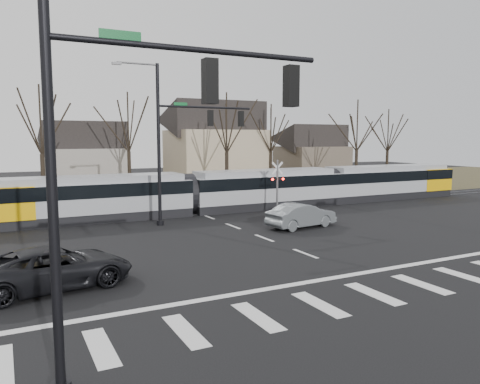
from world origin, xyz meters
name	(u,v)px	position (x,y,z in m)	size (l,w,h in m)	color
ground	(331,263)	(0.00, 0.00, 0.00)	(140.00, 140.00, 0.00)	black
grass_verge	(141,191)	(0.00, 32.00, 0.01)	(140.00, 28.00, 0.01)	#38331E
crosswalk	(398,289)	(0.00, -4.00, 0.01)	(27.00, 2.60, 0.01)	silver
stop_line	(358,274)	(0.00, -1.80, 0.01)	(28.00, 0.35, 0.01)	silver
lane_dashes	(198,213)	(0.00, 16.00, 0.01)	(0.18, 30.00, 0.01)	silver
rail_pair	(199,213)	(0.00, 15.80, 0.03)	(90.00, 1.52, 0.06)	#59595E
tram	(264,187)	(5.69, 16.00, 1.67)	(40.42, 3.00, 3.06)	gray
sedan	(301,215)	(3.65, 7.68, 0.77)	(4.87, 2.32, 1.54)	#5B6064
suv	(55,268)	(-11.36, 1.88, 0.79)	(6.01, 3.48, 1.57)	black
signal_pole_near_left	(127,132)	(-10.41, -6.00, 5.70)	(9.28, 0.44, 10.20)	black
signal_pole_far	(182,136)	(-2.41, 12.50, 5.70)	(9.28, 0.44, 10.20)	black
rail_crossing_signal	(277,189)	(5.00, 12.79, 1.89)	(1.08, 0.36, 4.00)	#59595B
tree_row	(178,144)	(2.00, 26.00, 5.00)	(59.20, 7.20, 10.00)	black
house_b	(84,153)	(-5.00, 36.00, 3.97)	(8.64, 7.56, 7.65)	gray
house_c	(215,141)	(9.00, 33.00, 5.23)	(10.80, 8.64, 10.10)	tan
house_d	(312,150)	(24.00, 35.00, 3.97)	(8.64, 7.56, 7.65)	brown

